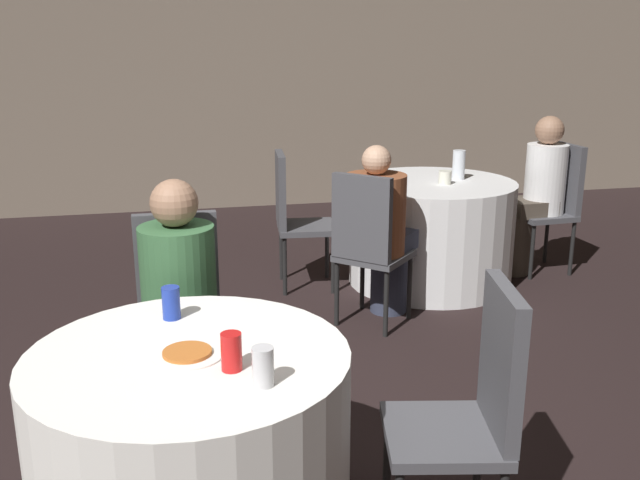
{
  "coord_description": "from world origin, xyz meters",
  "views": [
    {
      "loc": [
        -0.27,
        -2.23,
        1.76
      ],
      "look_at": [
        0.39,
        0.84,
        0.85
      ],
      "focal_mm": 40.0,
      "sensor_mm": 36.0,
      "label": 1
    }
  ],
  "objects_px": {
    "chair_near_north": "(179,301)",
    "chair_far_west": "(292,209)",
    "pizza_plate_near": "(187,354)",
    "soda_can_blue": "(171,303)",
    "chair_far_east": "(555,197)",
    "chair_far_southwest": "(367,239)",
    "soda_can_red": "(231,352)",
    "table_near": "(193,454)",
    "soda_can_silver": "(263,367)",
    "table_far": "(431,232)",
    "bottle_far": "(459,165)",
    "person_white_shirt": "(535,196)",
    "chair_near_east": "(475,400)",
    "person_green_jacket": "(181,311)",
    "person_floral_shirt": "(380,230)"
  },
  "relations": [
    {
      "from": "chair_near_north",
      "to": "chair_far_west",
      "type": "distance_m",
      "value": 1.86
    },
    {
      "from": "pizza_plate_near",
      "to": "soda_can_blue",
      "type": "height_order",
      "value": "soda_can_blue"
    },
    {
      "from": "chair_far_east",
      "to": "soda_can_blue",
      "type": "distance_m",
      "value": 3.67
    },
    {
      "from": "chair_far_southwest",
      "to": "soda_can_red",
      "type": "bearing_deg",
      "value": -73.78
    },
    {
      "from": "table_near",
      "to": "chair_far_southwest",
      "type": "xyz_separation_m",
      "value": [
        1.13,
        1.79,
        0.2
      ]
    },
    {
      "from": "soda_can_silver",
      "to": "soda_can_red",
      "type": "height_order",
      "value": "same"
    },
    {
      "from": "soda_can_red",
      "to": "table_near",
      "type": "bearing_deg",
      "value": 132.07
    },
    {
      "from": "table_far",
      "to": "chair_far_southwest",
      "type": "distance_m",
      "value": 1.03
    },
    {
      "from": "chair_near_north",
      "to": "bottle_far",
      "type": "height_order",
      "value": "chair_near_north"
    },
    {
      "from": "person_white_shirt",
      "to": "chair_near_north",
      "type": "bearing_deg",
      "value": 117.79
    },
    {
      "from": "chair_near_north",
      "to": "chair_far_east",
      "type": "xyz_separation_m",
      "value": [
        2.84,
        1.64,
        0.0
      ]
    },
    {
      "from": "chair_far_west",
      "to": "soda_can_silver",
      "type": "height_order",
      "value": "chair_far_west"
    },
    {
      "from": "chair_near_east",
      "to": "person_white_shirt",
      "type": "bearing_deg",
      "value": -20.53
    },
    {
      "from": "person_green_jacket",
      "to": "soda_can_silver",
      "type": "height_order",
      "value": "person_green_jacket"
    },
    {
      "from": "chair_near_north",
      "to": "chair_far_east",
      "type": "distance_m",
      "value": 3.28
    },
    {
      "from": "table_near",
      "to": "soda_can_silver",
      "type": "xyz_separation_m",
      "value": [
        0.21,
        -0.27,
        0.44
      ]
    },
    {
      "from": "chair_far_east",
      "to": "person_green_jacket",
      "type": "xyz_separation_m",
      "value": [
        -2.84,
        -1.8,
        0.02
      ]
    },
    {
      "from": "person_white_shirt",
      "to": "soda_can_blue",
      "type": "distance_m",
      "value": 3.53
    },
    {
      "from": "soda_can_silver",
      "to": "person_green_jacket",
      "type": "bearing_deg",
      "value": 101.93
    },
    {
      "from": "person_floral_shirt",
      "to": "soda_can_silver",
      "type": "distance_m",
      "value": 2.42
    },
    {
      "from": "soda_can_silver",
      "to": "chair_far_west",
      "type": "bearing_deg",
      "value": 78.33
    },
    {
      "from": "chair_far_southwest",
      "to": "chair_far_west",
      "type": "distance_m",
      "value": 0.89
    },
    {
      "from": "chair_far_southwest",
      "to": "soda_can_silver",
      "type": "height_order",
      "value": "chair_far_southwest"
    },
    {
      "from": "table_far",
      "to": "pizza_plate_near",
      "type": "bearing_deg",
      "value": -125.56
    },
    {
      "from": "chair_far_west",
      "to": "person_green_jacket",
      "type": "distance_m",
      "value": 2.01
    },
    {
      "from": "chair_far_west",
      "to": "person_green_jacket",
      "type": "xyz_separation_m",
      "value": [
        -0.82,
        -1.83,
        0.02
      ]
    },
    {
      "from": "soda_can_blue",
      "to": "table_near",
      "type": "bearing_deg",
      "value": -82.08
    },
    {
      "from": "chair_far_east",
      "to": "soda_can_silver",
      "type": "height_order",
      "value": "chair_far_east"
    },
    {
      "from": "person_white_shirt",
      "to": "soda_can_silver",
      "type": "distance_m",
      "value": 3.76
    },
    {
      "from": "person_green_jacket",
      "to": "person_white_shirt",
      "type": "relative_size",
      "value": 0.98
    },
    {
      "from": "person_floral_shirt",
      "to": "soda_can_blue",
      "type": "height_order",
      "value": "person_floral_shirt"
    },
    {
      "from": "pizza_plate_near",
      "to": "chair_far_east",
      "type": "bearing_deg",
      "value": 42.67
    },
    {
      "from": "soda_can_silver",
      "to": "soda_can_red",
      "type": "xyz_separation_m",
      "value": [
        -0.08,
        0.12,
        0.0
      ]
    },
    {
      "from": "chair_near_north",
      "to": "soda_can_blue",
      "type": "xyz_separation_m",
      "value": [
        -0.03,
        -0.64,
        0.24
      ]
    },
    {
      "from": "chair_far_southwest",
      "to": "soda_can_blue",
      "type": "height_order",
      "value": "chair_far_southwest"
    },
    {
      "from": "person_white_shirt",
      "to": "pizza_plate_near",
      "type": "distance_m",
      "value": 3.72
    },
    {
      "from": "person_white_shirt",
      "to": "person_floral_shirt",
      "type": "height_order",
      "value": "person_white_shirt"
    },
    {
      "from": "person_green_jacket",
      "to": "bottle_far",
      "type": "height_order",
      "value": "person_green_jacket"
    },
    {
      "from": "soda_can_silver",
      "to": "soda_can_blue",
      "type": "relative_size",
      "value": 1.0
    },
    {
      "from": "pizza_plate_near",
      "to": "soda_can_blue",
      "type": "bearing_deg",
      "value": 97.51
    },
    {
      "from": "table_near",
      "to": "pizza_plate_near",
      "type": "distance_m",
      "value": 0.38
    },
    {
      "from": "soda_can_silver",
      "to": "soda_can_red",
      "type": "bearing_deg",
      "value": 123.59
    },
    {
      "from": "table_far",
      "to": "soda_can_blue",
      "type": "xyz_separation_m",
      "value": [
        -1.86,
        -2.21,
        0.44
      ]
    },
    {
      "from": "soda_can_blue",
      "to": "bottle_far",
      "type": "relative_size",
      "value": 0.58
    },
    {
      "from": "soda_can_blue",
      "to": "chair_near_east",
      "type": "bearing_deg",
      "value": -27.2
    },
    {
      "from": "chair_far_west",
      "to": "pizza_plate_near",
      "type": "bearing_deg",
      "value": -11.9
    },
    {
      "from": "table_far",
      "to": "chair_near_east",
      "type": "distance_m",
      "value": 2.86
    },
    {
      "from": "chair_near_north",
      "to": "chair_far_west",
      "type": "relative_size",
      "value": 1.0
    },
    {
      "from": "chair_far_east",
      "to": "pizza_plate_near",
      "type": "bearing_deg",
      "value": 129.12
    },
    {
      "from": "person_green_jacket",
      "to": "pizza_plate_near",
      "type": "height_order",
      "value": "person_green_jacket"
    }
  ]
}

